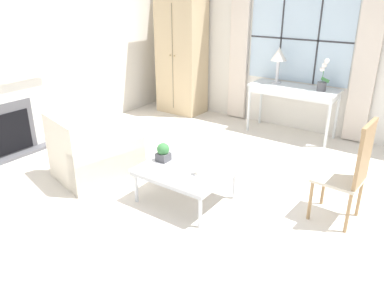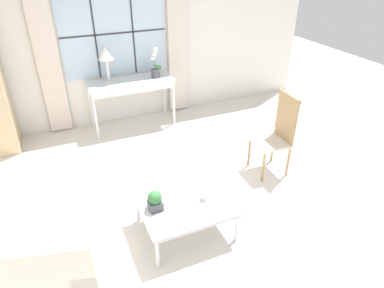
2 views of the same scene
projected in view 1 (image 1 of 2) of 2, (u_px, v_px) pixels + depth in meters
name	position (u px, v px, depth m)	size (l,w,h in m)	color
ground_plane	(192.00, 199.00, 4.31)	(14.00, 14.00, 0.00)	silver
wall_back_windowed	(299.00, 46.00, 6.07)	(7.20, 0.14, 2.80)	silver
wall_left	(56.00, 48.00, 5.85)	(0.06, 7.20, 2.80)	silver
fireplace	(3.00, 111.00, 5.25)	(0.34, 1.32, 2.04)	#515156
armoire	(181.00, 52.00, 7.03)	(0.94, 0.61, 2.31)	tan
console_table	(293.00, 92.00, 5.99)	(1.40, 0.55, 0.81)	silver
table_lamp	(279.00, 56.00, 6.02)	(0.26, 0.26, 0.58)	silver
potted_orchid	(323.00, 79.00, 5.66)	(0.18, 0.14, 0.49)	#4C4C51
armchair_upholstered	(94.00, 157.00, 4.76)	(1.02, 1.12, 0.84)	beige
side_chair_wooden	(352.00, 169.00, 3.68)	(0.46, 0.46, 1.10)	beige
coffee_table	(186.00, 171.00, 4.16)	(0.97, 0.80, 0.41)	silver
potted_plant_small	(163.00, 152.00, 4.28)	(0.14, 0.14, 0.22)	#4C4C51
pillar_candle	(198.00, 170.00, 3.97)	(0.10, 0.10, 0.13)	silver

